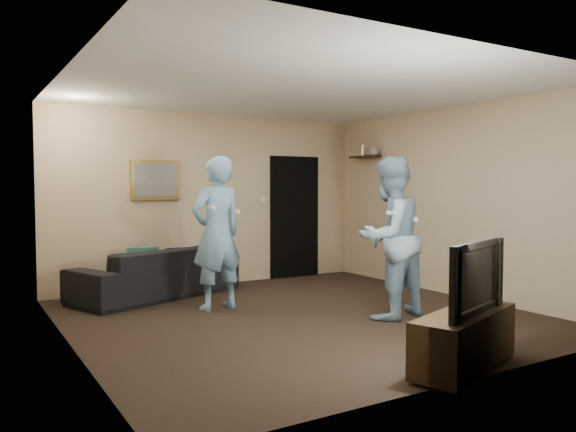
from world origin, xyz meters
TOP-DOWN VIEW (x-y plane):
  - ground at (0.00, 0.00)m, footprint 5.00×5.00m
  - ceiling at (0.00, 0.00)m, footprint 5.00×5.00m
  - wall_back at (0.00, 2.50)m, footprint 5.00×0.04m
  - wall_front at (0.00, -2.50)m, footprint 5.00×0.04m
  - wall_left at (-2.50, 0.00)m, footprint 0.04×5.00m
  - wall_right at (2.50, 0.00)m, footprint 0.04×5.00m
  - sofa at (-1.06, 1.99)m, footprint 2.48×1.66m
  - throw_pillow at (-1.24, 1.99)m, footprint 0.44×0.25m
  - painting_frame at (-0.90, 2.48)m, footprint 0.72×0.05m
  - painting_canvas at (-0.90, 2.45)m, footprint 0.62×0.01m
  - doorway at (1.45, 2.47)m, footprint 0.90×0.06m
  - light_switch at (0.85, 2.48)m, footprint 0.08×0.02m
  - wall_shelf at (2.39, 1.80)m, footprint 0.20×0.60m
  - shelf_vase at (2.39, 1.57)m, footprint 0.18×0.18m
  - shelf_figurine at (2.39, 1.86)m, footprint 0.06×0.06m
  - tv_console at (0.15, -2.30)m, footprint 1.32×0.80m
  - television at (0.15, -2.30)m, footprint 1.00×0.47m
  - wii_player_left at (-0.67, 0.84)m, footprint 0.74×0.56m
  - wii_player_right at (0.84, -0.59)m, footprint 0.98×0.82m

SIDE VIEW (x-z plane):
  - ground at x=0.00m, z-range 0.00..0.00m
  - tv_console at x=0.15m, z-range 0.02..0.48m
  - sofa at x=-1.06m, z-range 0.00..0.68m
  - throw_pillow at x=-1.24m, z-range 0.27..0.69m
  - television at x=0.15m, z-range 0.48..1.06m
  - wii_player_right at x=0.84m, z-range 0.00..1.84m
  - wii_player_left at x=-0.67m, z-range 0.00..1.87m
  - doorway at x=1.45m, z-range 0.00..2.00m
  - wall_back at x=0.00m, z-range 0.00..2.60m
  - wall_front at x=0.00m, z-range 0.00..2.60m
  - wall_left at x=-2.50m, z-range 0.00..2.60m
  - wall_right at x=2.50m, z-range 0.00..2.60m
  - light_switch at x=0.85m, z-range 1.24..1.36m
  - painting_frame at x=-0.90m, z-range 1.32..1.89m
  - painting_canvas at x=-0.90m, z-range 1.37..1.83m
  - wall_shelf at x=2.39m, z-range 1.98..2.00m
  - shelf_vase at x=2.39m, z-range 2.00..2.15m
  - shelf_figurine at x=2.39m, z-range 2.00..2.18m
  - ceiling at x=0.00m, z-range 2.58..2.62m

